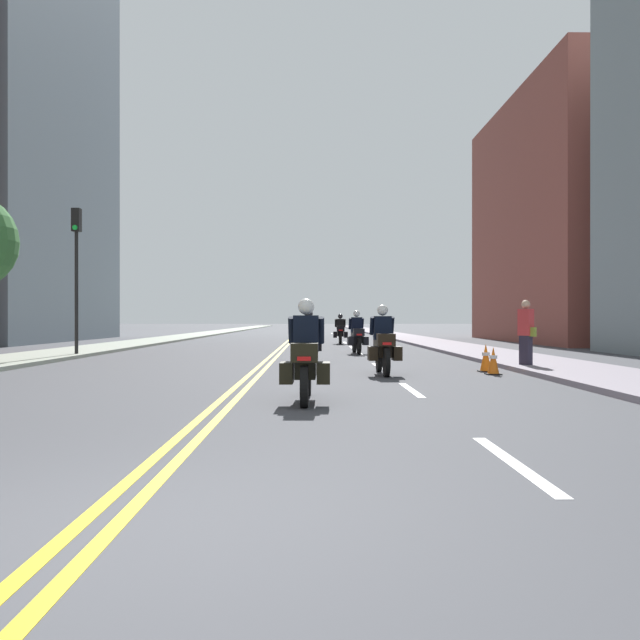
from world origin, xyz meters
TOP-DOWN VIEW (x-y plane):
  - ground_plane at (0.00, 48.00)m, footprint 264.00×264.00m
  - sidewalk_left at (-7.80, 48.00)m, footprint 2.84×144.00m
  - sidewalk_right at (7.80, 48.00)m, footprint 2.84×144.00m
  - centreline_yellow_inner at (-0.12, 48.00)m, footprint 0.12×132.00m
  - centreline_yellow_outer at (0.12, 48.00)m, footprint 0.12×132.00m
  - lane_dashes_white at (3.19, 29.00)m, footprint 0.14×56.40m
  - building_right_1 at (17.12, 33.48)m, footprint 8.57×17.27m
  - motorcycle_0 at (1.26, 6.29)m, footprint 0.77×2.16m
  - motorcycle_1 at (3.03, 11.26)m, footprint 0.77×2.14m
  - motorcycle_2 at (1.25, 15.84)m, footprint 0.77×2.32m
  - motorcycle_3 at (3.05, 20.46)m, footprint 0.78×2.11m
  - motorcycle_4 at (1.19, 25.19)m, footprint 0.77×2.16m
  - motorcycle_5 at (2.85, 30.12)m, footprint 0.77×2.25m
  - traffic_cone_0 at (5.67, 12.03)m, footprint 0.35×0.35m
  - traffic_cone_1 at (5.63, 11.24)m, footprint 0.34×0.34m
  - traffic_light_near at (-6.77, 18.37)m, footprint 0.28×0.38m
  - pedestrian_0 at (6.94, 12.82)m, footprint 0.39×0.49m

SIDE VIEW (x-z plane):
  - ground_plane at x=0.00m, z-range 0.00..0.00m
  - centreline_yellow_inner at x=-0.12m, z-range 0.00..0.01m
  - centreline_yellow_outer at x=0.12m, z-range 0.00..0.01m
  - lane_dashes_white at x=3.19m, z-range 0.00..0.01m
  - sidewalk_left at x=-7.80m, z-range 0.00..0.12m
  - sidewalk_right at x=7.80m, z-range 0.00..0.12m
  - traffic_cone_1 at x=5.63m, z-range 0.00..0.66m
  - traffic_cone_0 at x=5.67m, z-range 0.00..0.70m
  - motorcycle_5 at x=2.85m, z-range -0.14..1.45m
  - motorcycle_2 at x=1.25m, z-range -0.15..1.46m
  - motorcycle_4 at x=1.19m, z-range -0.14..1.46m
  - motorcycle_0 at x=1.26m, z-range -0.16..1.48m
  - motorcycle_3 at x=3.05m, z-range -0.15..1.50m
  - motorcycle_1 at x=3.03m, z-range -0.14..1.51m
  - pedestrian_0 at x=6.94m, z-range 0.03..1.84m
  - traffic_light_near at x=-6.77m, z-range 0.94..6.07m
  - building_right_1 at x=17.12m, z-range 0.00..14.22m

